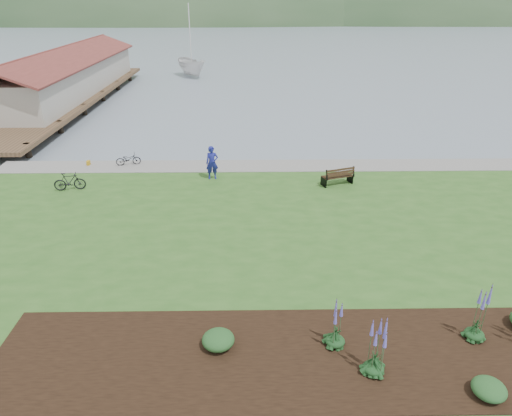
{
  "coord_description": "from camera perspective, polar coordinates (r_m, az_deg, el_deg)",
  "views": [
    {
      "loc": [
        -1.24,
        -20.3,
        10.39
      ],
      "look_at": [
        -0.93,
        -1.19,
        1.3
      ],
      "focal_mm": 32.0,
      "sensor_mm": 36.0,
      "label": 1
    }
  ],
  "objects": [
    {
      "name": "bicycle_a",
      "position": [
        30.11,
        -15.67,
        5.9
      ],
      "size": [
        0.89,
        1.62,
        0.8
      ],
      "primitive_type": "imported",
      "rotation": [
        0.0,
        0.0,
        1.81
      ],
      "color": "black",
      "rests_on": "lawn"
    },
    {
      "name": "shrub_1",
      "position": [
        14.68,
        27.11,
        -19.49
      ],
      "size": [
        0.92,
        0.92,
        0.46
      ],
      "primitive_type": "ellipsoid",
      "color": "#1E4C21",
      "rests_on": "garden_bed"
    },
    {
      "name": "bicycle_b",
      "position": [
        27.22,
        -22.28,
        3.08
      ],
      "size": [
        0.78,
        1.75,
        1.02
      ],
      "primitive_type": "imported",
      "rotation": [
        0.0,
        0.0,
        1.75
      ],
      "color": "black",
      "rests_on": "lawn"
    },
    {
      "name": "shrub_0",
      "position": [
        14.65,
        -4.74,
        -16.09
      ],
      "size": [
        1.01,
        1.01,
        0.51
      ],
      "primitive_type": "ellipsoid",
      "color": "#1E4C21",
      "rests_on": "garden_bed"
    },
    {
      "name": "park_bench",
      "position": [
        26.3,
        10.25,
        3.98
      ],
      "size": [
        1.91,
        1.27,
        1.1
      ],
      "rotation": [
        0.0,
        0.0,
        0.34
      ],
      "color": "black",
      "rests_on": "lawn"
    },
    {
      "name": "pier_pavilion",
      "position": [
        51.95,
        -22.89,
        14.96
      ],
      "size": [
        8.0,
        36.0,
        5.4
      ],
      "color": "#4C3826",
      "rests_on": "ground"
    },
    {
      "name": "echium_4",
      "position": [
        14.55,
        10.02,
        -14.36
      ],
      "size": [
        0.62,
        0.62,
        1.95
      ],
      "color": "#153A1A",
      "rests_on": "garden_bed"
    },
    {
      "name": "sailboat",
      "position": [
        64.6,
        -7.95,
        15.95
      ],
      "size": [
        15.09,
        15.17,
        28.97
      ],
      "primitive_type": "imported",
      "rotation": [
        0.0,
        0.0,
        0.52
      ],
      "color": "silver",
      "rests_on": "ground"
    },
    {
      "name": "far_hillside",
      "position": [
        191.76,
        5.88,
        22.2
      ],
      "size": [
        580.0,
        80.0,
        38.0
      ],
      "primitive_type": null,
      "color": "#335530",
      "rests_on": "ground"
    },
    {
      "name": "ground",
      "position": [
        22.84,
        2.3,
        -1.65
      ],
      "size": [
        600.0,
        600.0,
        0.0
      ],
      "primitive_type": "plane",
      "color": "gray",
      "rests_on": "ground"
    },
    {
      "name": "person",
      "position": [
        26.72,
        -5.53,
        6.0
      ],
      "size": [
        0.92,
        0.7,
        2.3
      ],
      "primitive_type": "imported",
      "rotation": [
        0.0,
        0.0,
        0.15
      ],
      "color": "navy",
      "rests_on": "lawn"
    },
    {
      "name": "lawn",
      "position": [
        20.98,
        2.59,
        -3.65
      ],
      "size": [
        34.0,
        20.0,
        0.4
      ],
      "primitive_type": "cube",
      "color": "#2F5F21",
      "rests_on": "ground"
    },
    {
      "name": "shoreline_path",
      "position": [
        29.0,
        1.59,
        5.31
      ],
      "size": [
        34.0,
        2.2,
        0.03
      ],
      "primitive_type": "cube",
      "color": "gray",
      "rests_on": "lawn"
    },
    {
      "name": "pannier",
      "position": [
        30.94,
        -20.21,
        5.3
      ],
      "size": [
        0.19,
        0.29,
        0.31
      ],
      "primitive_type": "cube",
      "rotation": [
        0.0,
        0.0,
        0.03
      ],
      "color": "#C19116",
      "rests_on": "lawn"
    },
    {
      "name": "garden_bed",
      "position": [
        15.09,
        16.41,
        -17.21
      ],
      "size": [
        24.0,
        4.4,
        0.04
      ],
      "primitive_type": "cube",
      "color": "black",
      "rests_on": "lawn"
    },
    {
      "name": "echium_1",
      "position": [
        16.05,
        26.11,
        -12.0
      ],
      "size": [
        0.62,
        0.62,
        2.3
      ],
      "color": "#153A1A",
      "rests_on": "garden_bed"
    },
    {
      "name": "echium_0",
      "position": [
        13.8,
        14.82,
        -16.52
      ],
      "size": [
        0.62,
        0.62,
        2.13
      ],
      "color": "#153A1A",
      "rests_on": "garden_bed"
    }
  ]
}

